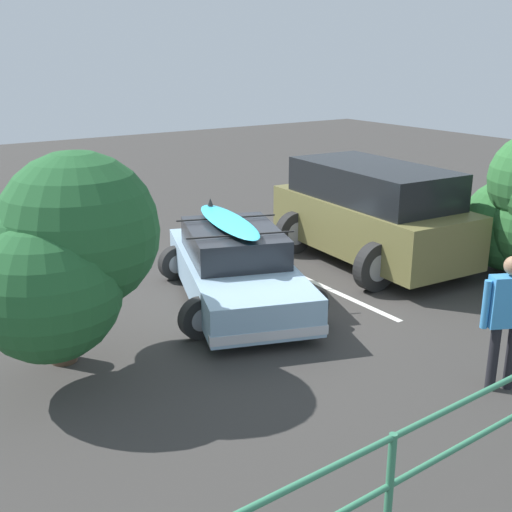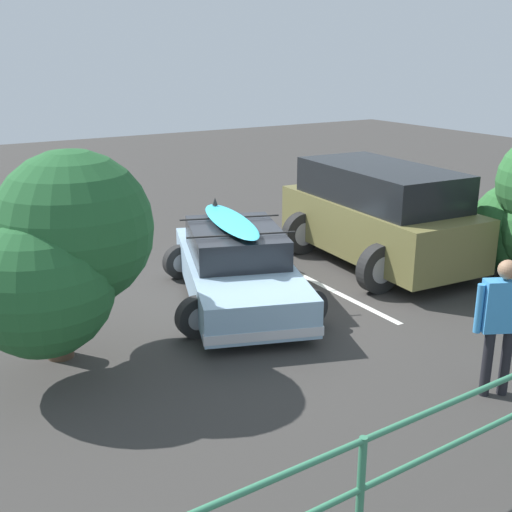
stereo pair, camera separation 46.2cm
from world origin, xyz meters
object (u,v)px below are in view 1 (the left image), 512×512
Objects in this scene: sedan_car at (235,266)px; bush_near_left at (64,247)px; person_bystander at (508,311)px; suv_car at (371,213)px.

bush_near_left reaches higher than sedan_car.
person_bystander reaches higher than sedan_car.
person_bystander is at bearing 64.93° from suv_car.
suv_car is at bearing -175.70° from sedan_car.
bush_near_left reaches higher than person_bystander.
sedan_car is 3.34m from suv_car.
sedan_car is at bearing 4.30° from suv_car.
sedan_car is 1.58× the size of bush_near_left.
sedan_car is 1.01× the size of suv_car.
sedan_car is 3.48m from bush_near_left.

